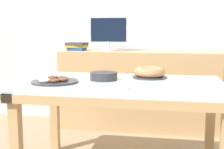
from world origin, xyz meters
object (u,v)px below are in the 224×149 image
tealight_left_edge (127,88)px  tealight_near_front (201,79)px  plate_stack (104,76)px  book_stack (77,46)px  tealight_right_edge (103,74)px  pastry_platter (54,81)px  cake_chocolate_round (150,73)px  computer_monitor (109,34)px

tealight_left_edge → tealight_near_front: bearing=43.7°
tealight_near_front → plate_stack: bearing=-169.3°
book_stack → plate_stack: (0.55, -1.15, -0.16)m
book_stack → tealight_right_edge: bearing=-61.7°
book_stack → pastry_platter: size_ratio=0.71×
pastry_platter → tealight_near_front: (1.06, 0.32, -0.00)m
cake_chocolate_round → pastry_platter: (-0.67, -0.35, -0.03)m
tealight_near_front → pastry_platter: bearing=-163.3°
cake_chocolate_round → plate_stack: cake_chocolate_round is taller
pastry_platter → tealight_near_front: 1.11m
tealight_near_front → tealight_right_edge: bearing=174.3°
cake_chocolate_round → tealight_right_edge: 0.39m
cake_chocolate_round → tealight_near_front: cake_chocolate_round is taller
cake_chocolate_round → plate_stack: bearing=-153.3°
book_stack → plate_stack: 1.29m
plate_stack → tealight_left_edge: plate_stack is taller
cake_chocolate_round → pastry_platter: bearing=-152.3°
plate_stack → tealight_left_edge: (0.22, -0.35, -0.02)m
cake_chocolate_round → tealight_near_front: bearing=-4.8°
computer_monitor → pastry_platter: computer_monitor is taller
pastry_platter → tealight_left_edge: size_ratio=8.50×
tealight_right_edge → cake_chocolate_round: bearing=-6.7°
tealight_near_front → book_stack: bearing=141.7°
computer_monitor → tealight_left_edge: (0.41, -1.50, -0.32)m
plate_stack → tealight_near_front: (0.73, 0.14, -0.02)m
cake_chocolate_round → tealight_left_edge: bearing=-102.5°
pastry_platter → plate_stack: bearing=28.7°
computer_monitor → book_stack: (-0.37, 0.00, -0.14)m
computer_monitor → tealight_right_edge: 1.00m
computer_monitor → plate_stack: size_ratio=2.02×
computer_monitor → pastry_platter: bearing=-96.3°
tealight_left_edge → plate_stack: bearing=122.7°
tealight_near_front → tealight_left_edge: bearing=-136.3°
pastry_platter → book_stack: bearing=99.6°
tealight_right_edge → computer_monitor: bearing=98.1°
pastry_platter → tealight_near_front: bearing=16.7°
pastry_platter → tealight_right_edge: pastry_platter is taller
computer_monitor → book_stack: bearing=179.8°
cake_chocolate_round → tealight_near_front: size_ratio=6.87×
book_stack → pastry_platter: (0.22, -1.33, -0.18)m
book_stack → cake_chocolate_round: (0.89, -0.98, -0.15)m
computer_monitor → cake_chocolate_round: (0.52, -0.98, -0.29)m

